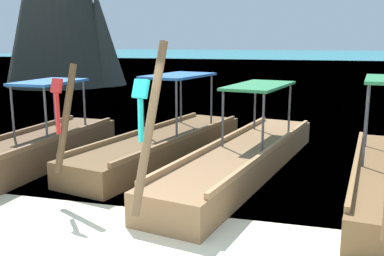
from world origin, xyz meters
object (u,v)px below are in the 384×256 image
(longtail_boat_turquoise_ribbon, at_px, (244,157))
(longtail_boat_blue_ribbon, at_px, (35,149))
(longtail_boat_red_ribbon, at_px, (163,144))
(longtail_boat_green_ribbon, at_px, (383,176))

(longtail_boat_turquoise_ribbon, bearing_deg, longtail_boat_blue_ribbon, -170.61)
(longtail_boat_turquoise_ribbon, bearing_deg, longtail_boat_red_ribbon, 161.36)
(longtail_boat_blue_ribbon, height_order, longtail_boat_green_ribbon, longtail_boat_blue_ribbon)
(longtail_boat_blue_ribbon, xyz_separation_m, longtail_boat_turquoise_ribbon, (4.59, 0.76, -0.04))
(longtail_boat_green_ribbon, bearing_deg, longtail_boat_blue_ribbon, -179.60)
(longtail_boat_red_ribbon, xyz_separation_m, longtail_boat_turquoise_ribbon, (2.07, -0.70, 0.00))
(longtail_boat_blue_ribbon, bearing_deg, longtail_boat_green_ribbon, 0.40)
(longtail_boat_blue_ribbon, distance_m, longtail_boat_green_ribbon, 7.22)
(longtail_boat_blue_ribbon, bearing_deg, longtail_boat_turquoise_ribbon, 9.39)
(longtail_boat_red_ribbon, height_order, longtail_boat_turquoise_ribbon, longtail_boat_turquoise_ribbon)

